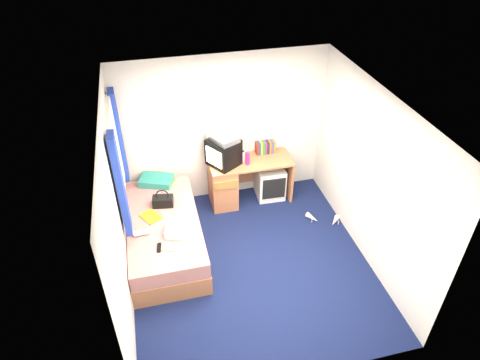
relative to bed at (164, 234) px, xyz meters
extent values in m
plane|color=#0C1438|center=(1.10, -0.61, -0.27)|extent=(3.40, 3.40, 0.00)
plane|color=white|center=(1.10, -0.61, 2.13)|extent=(3.40, 3.40, 0.00)
plane|color=silver|center=(1.10, 1.09, 0.93)|extent=(3.20, 0.00, 3.20)
plane|color=silver|center=(1.10, -2.31, 0.93)|extent=(3.20, 0.00, 3.20)
plane|color=silver|center=(-0.50, -0.61, 0.93)|extent=(0.00, 3.40, 3.40)
plane|color=silver|center=(2.70, -0.61, 0.93)|extent=(0.00, 3.40, 3.40)
cube|color=#B8734C|center=(0.00, 0.00, -0.12)|extent=(1.00, 2.00, 0.30)
cube|color=olive|center=(0.50, -0.40, -0.11)|extent=(0.02, 0.70, 0.18)
cube|color=silver|center=(0.00, 0.00, 0.15)|extent=(0.98, 1.98, 0.24)
cube|color=#18609C|center=(-0.01, 0.85, 0.33)|extent=(0.56, 0.46, 0.11)
cube|color=#B8734C|center=(1.47, 0.81, 0.47)|extent=(1.30, 0.55, 0.03)
cube|color=#B8734C|center=(1.02, 0.81, 0.09)|extent=(0.40, 0.52, 0.72)
cube|color=#B8734C|center=(2.10, 0.81, 0.09)|extent=(0.04, 0.52, 0.72)
cube|color=#B8734C|center=(1.72, 1.06, 0.18)|extent=(0.78, 0.03, 0.55)
cube|color=white|center=(1.81, 0.83, 0.00)|extent=(0.45, 0.45, 0.55)
cube|color=black|center=(1.04, 0.83, 0.69)|extent=(0.56, 0.57, 0.42)
cube|color=#FDDA9F|center=(0.88, 0.72, 0.69)|extent=(0.19, 0.28, 0.26)
cube|color=#BDBDBF|center=(1.04, 0.83, 0.95)|extent=(0.47, 0.53, 0.08)
cube|color=maroon|center=(1.62, 0.99, 0.58)|extent=(0.03, 0.13, 0.20)
cube|color=navy|center=(1.65, 0.99, 0.58)|extent=(0.03, 0.13, 0.20)
cube|color=gold|center=(1.69, 0.99, 0.58)|extent=(0.03, 0.13, 0.20)
cube|color=#337F33|center=(1.72, 0.99, 0.58)|extent=(0.03, 0.13, 0.20)
cube|color=#7F337F|center=(1.76, 0.99, 0.58)|extent=(0.03, 0.13, 0.20)
cube|color=#262626|center=(1.79, 0.99, 0.58)|extent=(0.03, 0.13, 0.20)
cube|color=#B26633|center=(1.83, 0.99, 0.58)|extent=(0.03, 0.13, 0.20)
cube|color=#4C4C99|center=(1.86, 0.99, 0.58)|extent=(0.03, 0.13, 0.20)
cube|color=olive|center=(1.90, 0.99, 0.58)|extent=(0.03, 0.13, 0.20)
cube|color=black|center=(1.92, 1.03, 0.55)|extent=(0.04, 0.12, 0.14)
cylinder|color=#E11F75|center=(1.40, 0.73, 0.58)|extent=(0.07, 0.07, 0.20)
cylinder|color=white|center=(1.35, 0.81, 0.57)|extent=(0.06, 0.06, 0.18)
cube|color=black|center=(0.04, 0.30, 0.34)|extent=(0.31, 0.21, 0.14)
torus|color=black|center=(0.04, 0.30, 0.46)|extent=(0.18, 0.05, 0.18)
cube|color=silver|center=(0.19, -0.33, 0.33)|extent=(0.40, 0.36, 0.11)
cube|color=yellow|center=(-0.15, 0.08, 0.28)|extent=(0.33, 0.35, 0.01)
cylinder|color=silver|center=(-0.30, -0.25, 0.31)|extent=(0.20, 0.08, 0.07)
cube|color=gold|center=(0.02, -0.61, 0.28)|extent=(0.23, 0.14, 0.01)
cube|color=black|center=(-0.09, -0.55, 0.28)|extent=(0.07, 0.17, 0.02)
cube|color=silver|center=(-0.48, 0.29, 1.18)|extent=(0.02, 0.90, 1.10)
cube|color=white|center=(-0.47, 0.29, 1.77)|extent=(0.06, 1.06, 0.08)
cube|color=white|center=(-0.47, 0.29, 0.59)|extent=(0.06, 1.06, 0.08)
cube|color=navy|center=(-0.43, -0.30, 1.13)|extent=(0.08, 0.24, 1.40)
cube|color=navy|center=(-0.43, 0.88, 1.13)|extent=(0.08, 0.24, 1.40)
cone|color=silver|center=(2.27, 0.06, -0.23)|extent=(0.18, 0.24, 0.09)
cone|color=silver|center=(2.59, -0.09, -0.23)|extent=(0.22, 0.22, 0.09)
camera|label=1|loc=(-0.01, -4.57, 4.15)|focal=32.00mm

